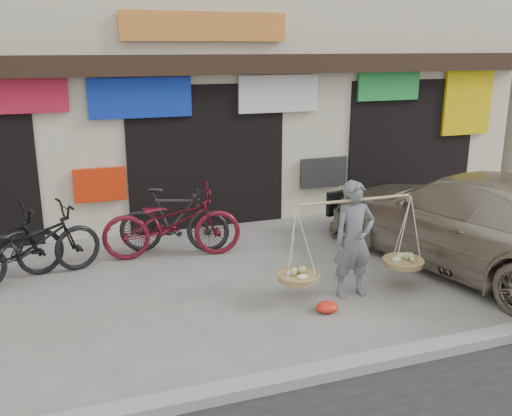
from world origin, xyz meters
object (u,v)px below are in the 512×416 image
object	(u,v)px
bike_1	(174,220)
bike_2	(172,223)
bike_0	(30,245)
street_vendor	(354,244)
suv	(472,220)

from	to	relation	value
bike_1	bike_2	xyz separation A→B (m)	(-0.08, -0.23, 0.03)
bike_0	bike_2	bearing A→B (deg)	-101.33
bike_2	street_vendor	bearing A→B (deg)	-129.68
bike_1	bike_2	size ratio (longest dim) A/B	0.83
street_vendor	bike_0	size ratio (longest dim) A/B	1.04
bike_0	suv	xyz separation A→B (m)	(6.49, -1.72, 0.20)
bike_0	suv	size ratio (longest dim) A/B	0.38
bike_1	bike_0	bearing A→B (deg)	122.50
street_vendor	suv	bearing A→B (deg)	9.20
bike_0	street_vendor	bearing A→B (deg)	-134.53
street_vendor	bike_0	world-z (taller)	street_vendor
street_vendor	bike_1	size ratio (longest dim) A/B	1.18
street_vendor	bike_1	distance (m)	3.24
suv	street_vendor	bearing A→B (deg)	-3.88
bike_1	suv	distance (m)	4.79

